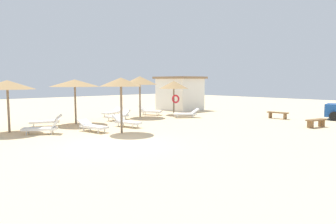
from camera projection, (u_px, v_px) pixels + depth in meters
ground_plane at (117, 144)px, 13.33m from camera, size 80.00×80.00×0.00m
parasol_0 at (121, 82)px, 15.95m from camera, size 2.21×2.21×2.91m
parasol_1 at (140, 81)px, 23.11m from camera, size 2.62×2.62×3.09m
parasol_2 at (174, 85)px, 25.11m from camera, size 2.37×2.37×2.75m
parasol_3 at (75, 83)px, 19.39m from camera, size 3.09×3.09×2.83m
parasol_4 at (7, 85)px, 16.14m from camera, size 2.80×2.80×2.77m
lounger_0 at (126, 122)px, 18.40m from camera, size 1.98×0.95×0.69m
lounger_1 at (119, 115)px, 21.72m from camera, size 0.96×1.98×0.68m
lounger_2 at (187, 113)px, 23.12m from camera, size 1.62×1.91×0.70m
lounger_3 at (47, 121)px, 18.64m from camera, size 1.28×2.00×0.71m
lounger_4 at (43, 128)px, 15.86m from camera, size 1.56×1.90×0.80m
lounger_5 at (92, 126)px, 16.66m from camera, size 2.00×0.95×0.61m
lounger_6 at (113, 112)px, 24.16m from camera, size 1.20×2.02×0.63m
lounger_7 at (149, 111)px, 24.97m from camera, size 1.95×1.43×0.77m
bench_1 at (278, 114)px, 22.43m from camera, size 1.53×0.51×0.49m
bench_2 at (316, 122)px, 18.19m from camera, size 0.69×1.55×0.49m
beach_cabana at (180, 93)px, 29.34m from camera, size 4.10×3.33×3.16m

